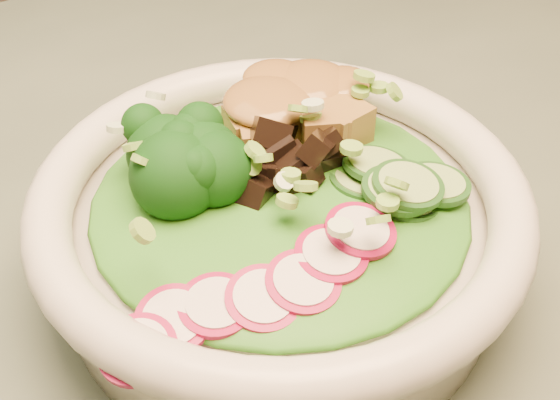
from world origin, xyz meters
TOP-DOWN VIEW (x-y plane):
  - dining_table at (0.00, 0.00)m, footprint 1.20×0.80m
  - salad_bowl at (-0.00, -0.05)m, footprint 0.28×0.28m
  - lettuce_bed at (-0.00, -0.05)m, footprint 0.21×0.21m
  - broccoli_florets at (-0.06, -0.01)m, footprint 0.10×0.09m
  - radish_slices at (-0.04, -0.10)m, footprint 0.12×0.08m
  - cucumber_slices at (0.05, -0.08)m, footprint 0.09×0.09m
  - mushroom_heap at (0.00, -0.03)m, footprint 0.09×0.09m
  - tofu_cubes at (0.03, 0.01)m, footprint 0.11×0.09m
  - peanut_sauce at (0.03, 0.01)m, footprint 0.07×0.06m
  - scallion_garnish at (-0.00, -0.05)m, footprint 0.20×0.20m

SIDE VIEW (x-z plane):
  - dining_table at x=0.00m, z-range 0.26..1.01m
  - salad_bowl at x=0.00m, z-range 0.75..0.83m
  - lettuce_bed at x=0.00m, z-range 0.80..0.82m
  - radish_slices at x=-0.04m, z-range 0.81..0.83m
  - cucumber_slices at x=0.05m, z-range 0.81..0.84m
  - tofu_cubes at x=0.03m, z-range 0.81..0.84m
  - mushroom_heap at x=0.00m, z-range 0.81..0.85m
  - broccoli_florets at x=-0.06m, z-range 0.81..0.85m
  - scallion_garnish at x=0.00m, z-range 0.82..0.85m
  - peanut_sauce at x=0.03m, z-range 0.83..0.84m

